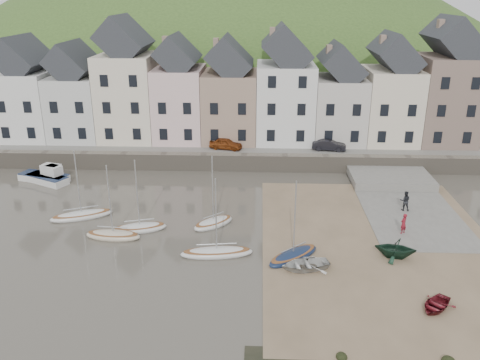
{
  "coord_description": "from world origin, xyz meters",
  "views": [
    {
      "loc": [
        1.66,
        -34.63,
        18.42
      ],
      "look_at": [
        0.0,
        6.0,
        3.0
      ],
      "focal_mm": 37.61,
      "sensor_mm": 36.0,
      "label": 1
    }
  ],
  "objects_px": {
    "sailboat_0": "(82,215)",
    "person_red": "(404,224)",
    "rowboat_red": "(436,305)",
    "rowboat_white": "(305,264)",
    "rowboat_green": "(396,248)",
    "person_dark": "(405,201)",
    "car_left": "(226,144)",
    "car_right": "(329,145)"
  },
  "relations": [
    {
      "from": "rowboat_green",
      "to": "car_right",
      "type": "bearing_deg",
      "value": -161.34
    },
    {
      "from": "rowboat_green",
      "to": "rowboat_red",
      "type": "bearing_deg",
      "value": 21.05
    },
    {
      "from": "person_dark",
      "to": "car_left",
      "type": "height_order",
      "value": "car_left"
    },
    {
      "from": "person_red",
      "to": "car_left",
      "type": "height_order",
      "value": "car_left"
    },
    {
      "from": "rowboat_green",
      "to": "person_dark",
      "type": "height_order",
      "value": "person_dark"
    },
    {
      "from": "rowboat_green",
      "to": "car_left",
      "type": "height_order",
      "value": "car_left"
    },
    {
      "from": "rowboat_white",
      "to": "person_red",
      "type": "xyz_separation_m",
      "value": [
        8.27,
        5.75,
        0.55
      ]
    },
    {
      "from": "sailboat_0",
      "to": "rowboat_red",
      "type": "xyz_separation_m",
      "value": [
        26.18,
        -12.21,
        0.07
      ]
    },
    {
      "from": "sailboat_0",
      "to": "rowboat_green",
      "type": "height_order",
      "value": "sailboat_0"
    },
    {
      "from": "rowboat_white",
      "to": "rowboat_red",
      "type": "distance_m",
      "value": 8.83
    },
    {
      "from": "rowboat_white",
      "to": "rowboat_green",
      "type": "distance_m",
      "value": 6.98
    },
    {
      "from": "person_red",
      "to": "person_dark",
      "type": "relative_size",
      "value": 0.94
    },
    {
      "from": "sailboat_0",
      "to": "person_red",
      "type": "distance_m",
      "value": 26.9
    },
    {
      "from": "rowboat_green",
      "to": "person_dark",
      "type": "bearing_deg",
      "value": 173.71
    },
    {
      "from": "person_dark",
      "to": "car_right",
      "type": "bearing_deg",
      "value": -60.91
    },
    {
      "from": "rowboat_green",
      "to": "person_red",
      "type": "distance_m",
      "value": 4.17
    },
    {
      "from": "sailboat_0",
      "to": "rowboat_red",
      "type": "height_order",
      "value": "sailboat_0"
    },
    {
      "from": "rowboat_red",
      "to": "car_left",
      "type": "height_order",
      "value": "car_left"
    },
    {
      "from": "person_red",
      "to": "person_dark",
      "type": "distance_m",
      "value": 4.74
    },
    {
      "from": "rowboat_red",
      "to": "car_left",
      "type": "xyz_separation_m",
      "value": [
        -14.75,
        27.59,
        1.9
      ]
    },
    {
      "from": "rowboat_red",
      "to": "person_red",
      "type": "height_order",
      "value": "person_red"
    },
    {
      "from": "car_left",
      "to": "car_right",
      "type": "relative_size",
      "value": 0.99
    },
    {
      "from": "sailboat_0",
      "to": "person_red",
      "type": "height_order",
      "value": "sailboat_0"
    },
    {
      "from": "sailboat_0",
      "to": "car_left",
      "type": "distance_m",
      "value": 19.26
    },
    {
      "from": "rowboat_white",
      "to": "car_left",
      "type": "distance_m",
      "value": 24.3
    },
    {
      "from": "rowboat_white",
      "to": "person_dark",
      "type": "relative_size",
      "value": 1.9
    },
    {
      "from": "rowboat_green",
      "to": "rowboat_red",
      "type": "height_order",
      "value": "rowboat_green"
    },
    {
      "from": "car_left",
      "to": "car_right",
      "type": "bearing_deg",
      "value": -76.62
    },
    {
      "from": "rowboat_white",
      "to": "person_dark",
      "type": "distance_m",
      "value": 14.09
    },
    {
      "from": "rowboat_green",
      "to": "car_left",
      "type": "xyz_separation_m",
      "value": [
        -13.82,
        21.27,
        1.4
      ]
    },
    {
      "from": "person_dark",
      "to": "rowboat_green",
      "type": "bearing_deg",
      "value": 78.41
    },
    {
      "from": "rowboat_green",
      "to": "person_red",
      "type": "xyz_separation_m",
      "value": [
        1.57,
        3.86,
        0.13
      ]
    },
    {
      "from": "rowboat_red",
      "to": "rowboat_white",
      "type": "bearing_deg",
      "value": -168.26
    },
    {
      "from": "person_red",
      "to": "car_right",
      "type": "relative_size",
      "value": 0.45
    },
    {
      "from": "rowboat_red",
      "to": "car_right",
      "type": "height_order",
      "value": "car_right"
    },
    {
      "from": "sailboat_0",
      "to": "car_left",
      "type": "relative_size",
      "value": 1.71
    },
    {
      "from": "sailboat_0",
      "to": "rowboat_green",
      "type": "bearing_deg",
      "value": -13.14
    },
    {
      "from": "sailboat_0",
      "to": "person_dark",
      "type": "relative_size",
      "value": 3.51
    },
    {
      "from": "person_red",
      "to": "car_left",
      "type": "distance_m",
      "value": 23.27
    },
    {
      "from": "person_red",
      "to": "person_dark",
      "type": "height_order",
      "value": "person_dark"
    },
    {
      "from": "rowboat_green",
      "to": "car_left",
      "type": "bearing_deg",
      "value": -134.39
    },
    {
      "from": "rowboat_red",
      "to": "person_dark",
      "type": "distance_m",
      "value": 14.88
    }
  ]
}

